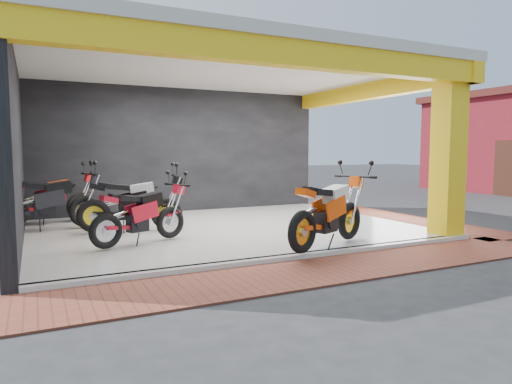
% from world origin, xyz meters
% --- Properties ---
extents(ground, '(80.00, 80.00, 0.00)m').
position_xyz_m(ground, '(0.00, 0.00, 0.00)').
color(ground, '#2D2D30').
rests_on(ground, ground).
extents(showroom_floor, '(8.00, 6.00, 0.10)m').
position_xyz_m(showroom_floor, '(0.00, 2.00, 0.05)').
color(showroom_floor, white).
rests_on(showroom_floor, ground).
extents(showroom_ceiling, '(8.40, 6.40, 0.20)m').
position_xyz_m(showroom_ceiling, '(0.00, 2.00, 3.60)').
color(showroom_ceiling, beige).
rests_on(showroom_ceiling, corner_column).
extents(back_wall, '(8.20, 0.20, 3.50)m').
position_xyz_m(back_wall, '(0.00, 5.10, 1.75)').
color(back_wall, black).
rests_on(back_wall, ground).
extents(left_wall, '(0.20, 6.20, 3.50)m').
position_xyz_m(left_wall, '(-4.10, 2.00, 1.75)').
color(left_wall, black).
rests_on(left_wall, ground).
extents(corner_column, '(0.50, 0.50, 3.50)m').
position_xyz_m(corner_column, '(3.75, -0.75, 1.75)').
color(corner_column, yellow).
rests_on(corner_column, ground).
extents(header_beam_front, '(8.40, 0.30, 0.40)m').
position_xyz_m(header_beam_front, '(0.00, -1.00, 3.30)').
color(header_beam_front, yellow).
rests_on(header_beam_front, corner_column).
extents(header_beam_right, '(0.30, 6.40, 0.40)m').
position_xyz_m(header_beam_right, '(4.00, 2.00, 3.30)').
color(header_beam_right, yellow).
rests_on(header_beam_right, corner_column).
extents(floor_kerb, '(8.00, 0.20, 0.10)m').
position_xyz_m(floor_kerb, '(0.00, -1.02, 0.05)').
color(floor_kerb, white).
rests_on(floor_kerb, ground).
extents(paver_front, '(9.00, 1.40, 0.03)m').
position_xyz_m(paver_front, '(0.00, -1.80, 0.01)').
color(paver_front, brown).
rests_on(paver_front, ground).
extents(paver_right, '(1.40, 7.00, 0.03)m').
position_xyz_m(paver_right, '(4.80, 2.00, 0.01)').
color(paver_right, brown).
rests_on(paver_right, ground).
extents(moto_hero, '(2.52, 1.74, 1.45)m').
position_xyz_m(moto_hero, '(1.50, -0.50, 0.82)').
color(moto_hero, '#F04A0A').
rests_on(moto_hero, showroom_floor).
extents(moto_row_a, '(2.36, 1.15, 1.38)m').
position_xyz_m(moto_row_a, '(-1.27, 2.15, 0.79)').
color(moto_row_a, black).
rests_on(moto_row_a, showroom_floor).
extents(moto_row_b, '(2.18, 1.41, 1.25)m').
position_xyz_m(moto_row_b, '(-1.48, 1.11, 0.72)').
color(moto_row_b, red).
rests_on(moto_row_b, showroom_floor).
extents(moto_row_c, '(2.35, 1.28, 1.36)m').
position_xyz_m(moto_row_c, '(-2.80, 4.22, 0.78)').
color(moto_row_c, red).
rests_on(moto_row_c, showroom_floor).
extents(moto_row_d, '(2.32, 0.89, 1.41)m').
position_xyz_m(moto_row_d, '(-2.80, 3.16, 0.81)').
color(moto_row_d, black).
rests_on(moto_row_d, showroom_floor).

